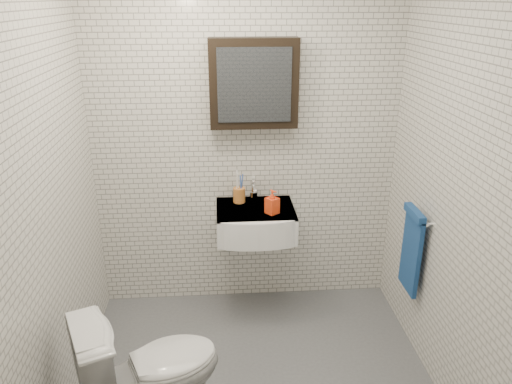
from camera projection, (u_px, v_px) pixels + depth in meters
ground at (257, 381)px, 3.12m from camera, size 2.20×2.00×0.01m
room_shell at (257, 159)px, 2.58m from camera, size 2.22×2.02×2.51m
washbasin at (256, 223)px, 3.53m from camera, size 0.55×0.50×0.20m
faucet at (254, 191)px, 3.65m from camera, size 0.06×0.20×0.15m
mirror_cabinet at (254, 84)px, 3.36m from camera, size 0.60×0.15×0.60m
towel_rail at (412, 247)px, 3.25m from camera, size 0.09×0.30×0.58m
toothbrush_cup at (239, 194)px, 3.62m from camera, size 0.12×0.12×0.24m
soap_bottle at (272, 202)px, 3.42m from camera, size 0.11×0.11×0.17m
toilet at (152, 370)px, 2.68m from camera, size 0.85×0.68×0.76m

